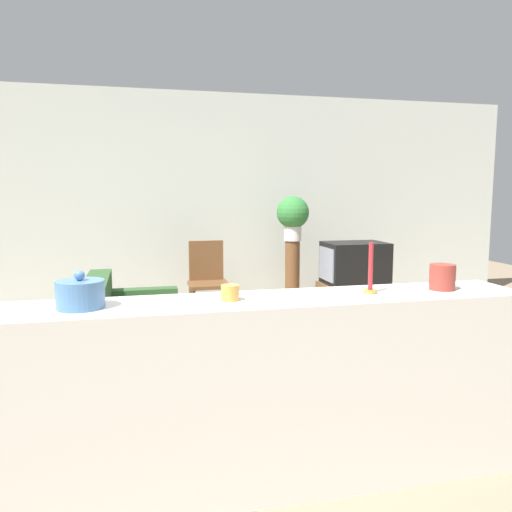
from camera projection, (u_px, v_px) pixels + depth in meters
ground_plane at (224, 439)px, 3.01m from camera, size 14.00×14.00×0.00m
wall_back at (176, 203)px, 6.15m from camera, size 9.00×0.06×2.70m
couch at (130, 340)px, 4.13m from camera, size 0.83×1.76×0.74m
tv_stand at (354, 304)px, 5.58m from camera, size 0.73×0.51×0.47m
television at (354, 263)px, 5.51m from camera, size 0.68×0.49×0.46m
wooden_chair at (208, 278)px, 5.67m from camera, size 0.44×0.44×0.93m
plant_stand at (292, 279)px, 5.96m from camera, size 0.18×0.18×0.91m
potted_plant at (293, 215)px, 5.87m from camera, size 0.38×0.38×0.52m
foreground_counter at (240, 395)px, 2.48m from camera, size 2.99×0.44×0.96m
decorative_bowl at (80, 294)px, 2.24m from camera, size 0.21×0.21×0.17m
candle_jar at (230, 293)px, 2.40m from camera, size 0.09×0.09×0.08m
candlestick at (370, 277)px, 2.56m from camera, size 0.07×0.07×0.26m
coffee_tin at (442, 277)px, 2.66m from camera, size 0.13×0.13×0.14m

